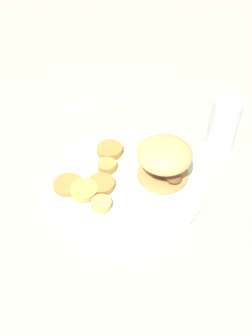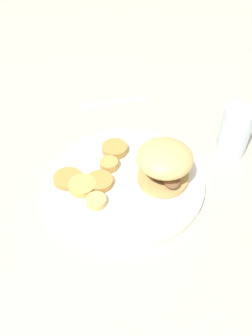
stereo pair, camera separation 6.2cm
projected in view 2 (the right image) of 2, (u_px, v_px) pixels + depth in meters
name	position (u px, v px, depth m)	size (l,w,h in m)	color
ground_plane	(126.00, 183.00, 0.65)	(4.00, 4.00, 0.00)	#B2A899
dinner_plate	(126.00, 180.00, 0.64)	(0.31, 0.31, 0.02)	white
sandwich	(165.00, 163.00, 0.60)	(0.10, 0.12, 0.08)	tan
potato_round_0	(98.00, 202.00, 0.59)	(0.04, 0.04, 0.01)	#DBB766
potato_round_1	(82.00, 186.00, 0.61)	(0.05, 0.05, 0.01)	tan
potato_round_2	(110.00, 163.00, 0.65)	(0.04, 0.04, 0.02)	tan
potato_round_3	(115.00, 149.00, 0.69)	(0.05, 0.05, 0.01)	#BC8942
potato_round_4	(100.00, 181.00, 0.62)	(0.05, 0.05, 0.01)	#BC8942
potato_round_5	(68.00, 178.00, 0.63)	(0.06, 0.06, 0.01)	#BC8942
fork	(113.00, 102.00, 0.85)	(0.12, 0.15, 0.00)	silver
drinking_glass	(235.00, 132.00, 0.68)	(0.06, 0.06, 0.11)	silver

